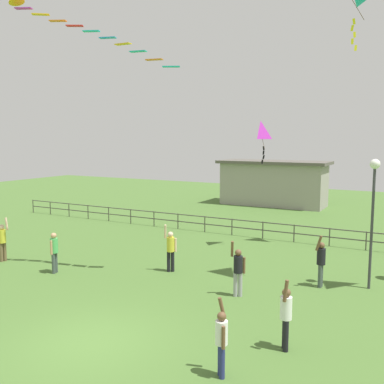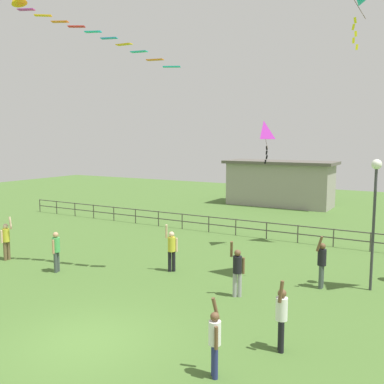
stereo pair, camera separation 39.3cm
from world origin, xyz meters
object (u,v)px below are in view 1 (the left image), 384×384
(lamppost, at_px, (373,196))
(person_6, at_px, (2,240))
(person_0, at_px, (321,261))
(streamer_kite, at_px, (31,3))
(person_2, at_px, (222,339))
(kite_0, at_px, (261,132))
(person_4, at_px, (54,250))
(person_3, at_px, (286,314))
(person_1, at_px, (238,269))
(person_5, at_px, (171,248))

(lamppost, bearing_deg, person_6, -164.92)
(person_0, xyz_separation_m, streamer_kite, (-10.48, -3.67, 9.65))
(person_0, distance_m, person_2, 7.40)
(lamppost, bearing_deg, streamer_kite, -160.19)
(person_6, xyz_separation_m, kite_0, (9.25, 7.83, 4.82))
(person_4, bearing_deg, streamer_kite, -158.80)
(lamppost, distance_m, person_4, 12.55)
(lamppost, xyz_separation_m, person_6, (-14.91, -4.02, -2.44))
(person_0, height_order, person_3, person_0)
(person_1, bearing_deg, streamer_kite, -170.88)
(person_2, bearing_deg, lamppost, 74.24)
(lamppost, distance_m, person_5, 8.07)
(person_3, distance_m, kite_0, 11.82)
(person_0, xyz_separation_m, person_1, (-2.32, -2.37, -0.01))
(person_1, height_order, person_4, person_1)
(person_1, bearing_deg, person_2, -71.56)
(person_1, height_order, person_2, person_1)
(lamppost, xyz_separation_m, person_3, (-1.35, -6.08, -2.45))
(person_0, relative_size, person_3, 1.02)
(person_1, xyz_separation_m, person_4, (-7.64, -1.11, -0.03))
(person_1, relative_size, person_6, 1.00)
(person_0, xyz_separation_m, person_2, (-0.66, -7.37, -0.08))
(person_3, xyz_separation_m, streamer_kite, (-10.75, 1.72, 9.67))
(person_6, xyz_separation_m, streamer_kite, (2.81, -0.34, 9.66))
(lamppost, height_order, person_0, lamppost)
(kite_0, height_order, streamer_kite, streamer_kite)
(lamppost, relative_size, person_0, 2.39)
(person_2, distance_m, person_5, 8.21)
(person_5, bearing_deg, person_3, -35.36)
(person_2, height_order, person_3, person_3)
(kite_0, relative_size, streamer_kite, 0.33)
(person_2, height_order, kite_0, kite_0)
(lamppost, relative_size, streamer_kite, 0.74)
(person_2, bearing_deg, person_4, 157.29)
(person_6, bearing_deg, person_0, 14.08)
(person_4, bearing_deg, person_3, -10.66)
(person_4, distance_m, kite_0, 11.04)
(lamppost, xyz_separation_m, person_1, (-3.94, -3.05, -2.44))
(person_2, xyz_separation_m, kite_0, (-3.39, 11.86, 4.89))
(person_2, height_order, person_5, person_5)
(person_0, xyz_separation_m, person_5, (-5.88, -1.04, -0.01))
(person_6, relative_size, kite_0, 0.95)
(person_0, bearing_deg, person_1, -134.49)
(person_2, xyz_separation_m, person_6, (-12.64, 4.04, 0.07))
(person_0, distance_m, person_6, 13.70)
(streamer_kite, bearing_deg, person_1, 9.12)
(person_5, height_order, person_6, person_5)
(lamppost, xyz_separation_m, person_2, (-2.27, -8.05, -2.51))
(person_1, relative_size, person_5, 1.00)
(person_1, relative_size, person_4, 1.18)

